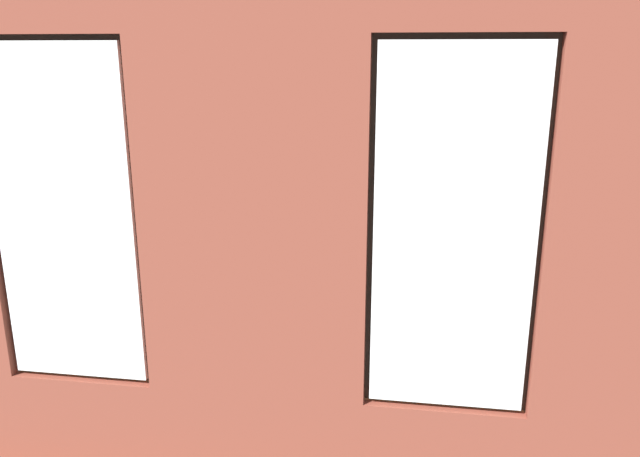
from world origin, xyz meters
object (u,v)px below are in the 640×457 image
at_px(cup_ceramic, 347,270).
at_px(tv_flatscreen, 42,214).
at_px(media_console, 50,275).
at_px(potted_plant_between_couches, 415,318).
at_px(table_plant_small, 379,254).
at_px(remote_black, 291,270).
at_px(couch_by_window, 199,386).
at_px(potted_plant_corner_near_left, 571,225).
at_px(potted_plant_near_tv, 33,278).
at_px(papasan_chair, 342,230).
at_px(couch_left, 621,334).
at_px(potted_plant_foreground_right, 146,196).
at_px(coffee_table, 337,274).
at_px(remote_gray, 337,268).

height_order(cup_ceramic, tv_flatscreen, tv_flatscreen).
height_order(media_console, potted_plant_between_couches, potted_plant_between_couches).
height_order(table_plant_small, remote_black, table_plant_small).
bearing_deg(tv_flatscreen, remote_black, -177.44).
xyz_separation_m(couch_by_window, potted_plant_corner_near_left, (-3.33, -3.90, 0.24)).
bearing_deg(potted_plant_near_tv, cup_ceramic, -155.37).
bearing_deg(papasan_chair, cup_ceramic, 98.43).
bearing_deg(tv_flatscreen, potted_plant_between_couches, 152.97).
height_order(couch_left, potted_plant_corner_near_left, potted_plant_corner_near_left).
distance_m(couch_left, potted_plant_foreground_right, 5.82).
relative_size(coffee_table, remote_black, 8.84).
distance_m(cup_ceramic, potted_plant_foreground_right, 3.35).
height_order(potted_plant_near_tv, potted_plant_corner_near_left, potted_plant_near_tv).
height_order(tv_flatscreen, papasan_chair, tv_flatscreen).
xyz_separation_m(potted_plant_foreground_right, potted_plant_near_tv, (-0.25, 2.93, -0.05)).
height_order(coffee_table, potted_plant_foreground_right, potted_plant_foreground_right).
xyz_separation_m(papasan_chair, potted_plant_corner_near_left, (-2.75, -0.27, 0.12)).
height_order(couch_left, potted_plant_foreground_right, potted_plant_foreground_right).
xyz_separation_m(couch_by_window, papasan_chair, (-0.58, -3.64, 0.12)).
distance_m(papasan_chair, potted_plant_corner_near_left, 2.77).
relative_size(coffee_table, potted_plant_near_tv, 1.17).
height_order(table_plant_small, remote_gray, table_plant_small).
height_order(remote_black, potted_plant_near_tv, potted_plant_near_tv).
bearing_deg(cup_ceramic, tv_flatscreen, 2.11).
bearing_deg(tv_flatscreen, cup_ceramic, -177.89).
height_order(tv_flatscreen, potted_plant_near_tv, tv_flatscreen).
height_order(coffee_table, tv_flatscreen, tv_flatscreen).
relative_size(couch_left, tv_flatscreen, 1.74).
bearing_deg(table_plant_small, coffee_table, 19.35).
xyz_separation_m(media_console, potted_plant_near_tv, (-0.55, 1.07, 0.40)).
xyz_separation_m(remote_gray, remote_black, (0.45, 0.12, 0.00)).
bearing_deg(potted_plant_between_couches, remote_gray, -70.37).
relative_size(table_plant_small, remote_gray, 1.47).
bearing_deg(media_console, coffee_table, -175.42).
relative_size(tv_flatscreen, potted_plant_near_tv, 0.85).
distance_m(couch_left, potted_plant_between_couches, 2.22).
bearing_deg(couch_by_window, remote_gray, -107.23).
relative_size(coffee_table, media_console, 1.21).
relative_size(remote_gray, potted_plant_near_tv, 0.13).
bearing_deg(potted_plant_corner_near_left, coffee_table, 32.23).
distance_m(table_plant_small, remote_gray, 0.46).
height_order(couch_left, media_console, couch_left).
distance_m(couch_by_window, remote_black, 2.13).
height_order(tv_flatscreen, potted_plant_foreground_right, tv_flatscreen).
bearing_deg(couch_by_window, coffee_table, -107.23).
relative_size(cup_ceramic, potted_plant_corner_near_left, 0.09).
xyz_separation_m(remote_black, potted_plant_corner_near_left, (-3.09, -1.79, 0.11)).
relative_size(coffee_table, potted_plant_foreground_right, 1.32).
height_order(couch_by_window, potted_plant_corner_near_left, potted_plant_corner_near_left).
xyz_separation_m(couch_left, papasan_chair, (2.60, -2.30, 0.12)).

